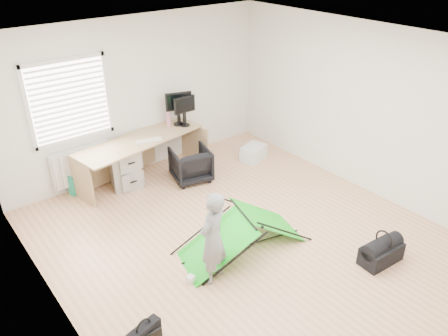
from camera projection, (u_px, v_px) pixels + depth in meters
ground at (241, 237)px, 6.24m from camera, size 5.50×5.50×0.00m
back_wall at (139, 96)px, 7.48m from camera, size 5.00×0.02×2.70m
window at (69, 101)px, 6.70m from camera, size 1.20×0.06×1.20m
radiator at (82, 165)px, 7.20m from camera, size 1.00×0.12×0.60m
desk at (142, 159)px, 7.52m from camera, size 2.34×1.07×0.77m
filing_cabinet at (123, 165)px, 7.39m from camera, size 0.60×0.71×0.72m
monitor_left at (179, 113)px, 7.78m from camera, size 0.47×0.25×0.45m
monitor_right at (184, 115)px, 7.75m from camera, size 0.42×0.10×0.40m
keyboard at (149, 141)px, 7.26m from camera, size 0.45×0.26×0.02m
thermos at (168, 119)px, 7.76m from camera, size 0.09×0.09×0.28m
office_chair at (191, 164)px, 7.55m from camera, size 0.76×0.77×0.58m
person at (213, 238)px, 5.20m from camera, size 0.53×0.44×1.24m
kite at (243, 231)px, 5.90m from camera, size 1.91×1.20×0.55m
storage_crate at (254, 153)px, 8.30m from camera, size 0.57×0.48×0.27m
tote_bag at (77, 183)px, 7.23m from camera, size 0.33×0.23×0.36m
white_box at (191, 279)px, 5.41m from camera, size 0.11×0.11×0.09m
duffel_bag at (381, 254)px, 5.71m from camera, size 0.61×0.35×0.26m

